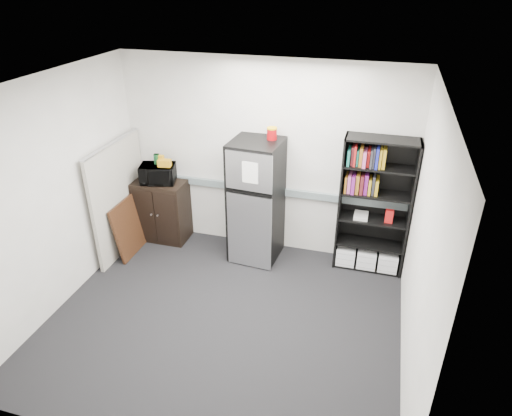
{
  "coord_description": "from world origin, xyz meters",
  "views": [
    {
      "loc": [
        1.49,
        -3.86,
        3.66
      ],
      "look_at": [
        0.13,
        0.9,
        1.04
      ],
      "focal_mm": 32.0,
      "sensor_mm": 36.0,
      "label": 1
    }
  ],
  "objects_px": {
    "cabinet": "(162,210)",
    "refrigerator": "(256,201)",
    "bookshelf": "(374,207)",
    "microwave": "(158,174)",
    "cubicle_partition": "(120,198)"
  },
  "relations": [
    {
      "from": "refrigerator",
      "to": "microwave",
      "type": "bearing_deg",
      "value": -178.09
    },
    {
      "from": "cubicle_partition",
      "to": "cabinet",
      "type": "relative_size",
      "value": 1.75
    },
    {
      "from": "microwave",
      "to": "refrigerator",
      "type": "distance_m",
      "value": 1.49
    },
    {
      "from": "cabinet",
      "to": "refrigerator",
      "type": "bearing_deg",
      "value": -3.11
    },
    {
      "from": "bookshelf",
      "to": "microwave",
      "type": "height_order",
      "value": "bookshelf"
    },
    {
      "from": "cubicle_partition",
      "to": "refrigerator",
      "type": "distance_m",
      "value": 1.91
    },
    {
      "from": "cubicle_partition",
      "to": "cabinet",
      "type": "distance_m",
      "value": 0.68
    },
    {
      "from": "cabinet",
      "to": "microwave",
      "type": "distance_m",
      "value": 0.6
    },
    {
      "from": "cubicle_partition",
      "to": "refrigerator",
      "type": "xyz_separation_m",
      "value": [
        1.88,
        0.34,
        0.04
      ]
    },
    {
      "from": "cubicle_partition",
      "to": "microwave",
      "type": "bearing_deg",
      "value": 44.67
    },
    {
      "from": "cubicle_partition",
      "to": "cabinet",
      "type": "bearing_deg",
      "value": 45.77
    },
    {
      "from": "cabinet",
      "to": "refrigerator",
      "type": "xyz_separation_m",
      "value": [
        1.47,
        -0.08,
        0.39
      ]
    },
    {
      "from": "bookshelf",
      "to": "refrigerator",
      "type": "distance_m",
      "value": 1.55
    },
    {
      "from": "cubicle_partition",
      "to": "refrigerator",
      "type": "relative_size",
      "value": 0.95
    },
    {
      "from": "cubicle_partition",
      "to": "cabinet",
      "type": "height_order",
      "value": "cubicle_partition"
    }
  ]
}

